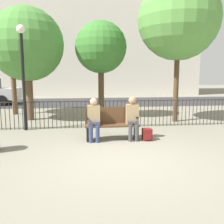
% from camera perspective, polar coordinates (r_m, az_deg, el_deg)
% --- Properties ---
extents(ground_plane, '(80.00, 80.00, 0.00)m').
position_cam_1_polar(ground_plane, '(5.45, 2.30, -11.09)').
color(ground_plane, gray).
extents(park_bench, '(1.50, 0.45, 0.92)m').
position_cam_1_polar(park_bench, '(7.09, -0.08, -2.42)').
color(park_bench, '#4C331E').
rests_on(park_bench, ground).
extents(seated_person_0, '(0.34, 0.39, 1.20)m').
position_cam_1_polar(seated_person_0, '(6.89, -4.18, -1.21)').
color(seated_person_0, navy).
rests_on(seated_person_0, ground).
extents(seated_person_1, '(0.34, 0.39, 1.24)m').
position_cam_1_polar(seated_person_1, '(7.02, 4.71, -0.80)').
color(seated_person_1, '#3D3D42').
rests_on(seated_person_1, ground).
extents(backpack, '(0.25, 0.28, 0.33)m').
position_cam_1_polar(backpack, '(7.12, 8.02, -5.12)').
color(backpack, maroon).
rests_on(backpack, ground).
extents(fence_railing, '(9.01, 0.03, 0.95)m').
position_cam_1_polar(fence_railing, '(8.71, -1.50, 0.10)').
color(fence_railing, '#2D2823').
rests_on(fence_railing, ground).
extents(tree_0, '(2.17, 2.17, 4.07)m').
position_cam_1_polar(tree_0, '(10.83, -2.55, 14.45)').
color(tree_0, '#4C3823').
rests_on(tree_0, ground).
extents(tree_1, '(2.50, 2.50, 4.68)m').
position_cam_1_polar(tree_1, '(12.56, -22.07, 15.10)').
color(tree_1, brown).
rests_on(tree_1, ground).
extents(tree_2, '(3.08, 3.08, 5.45)m').
position_cam_1_polar(tree_2, '(10.32, 14.97, 19.79)').
color(tree_2, '#4C3823').
rests_on(tree_2, ground).
extents(tree_3, '(2.90, 2.90, 4.48)m').
position_cam_1_polar(tree_3, '(10.74, -18.88, 14.34)').
color(tree_3, brown).
rests_on(tree_3, ground).
extents(lamp_post, '(0.28, 0.28, 3.40)m').
position_cam_1_polar(lamp_post, '(8.67, -19.80, 10.92)').
color(lamp_post, black).
rests_on(lamp_post, ground).
extents(street_surface, '(24.00, 6.00, 0.01)m').
position_cam_1_polar(street_surface, '(17.18, -4.15, 2.32)').
color(street_surface, '#2B2B2D').
rests_on(street_surface, ground).
extents(building_facade, '(20.00, 6.00, 17.89)m').
position_cam_1_polar(building_facade, '(26.08, -5.34, 24.23)').
color(building_facade, beige).
rests_on(building_facade, ground).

